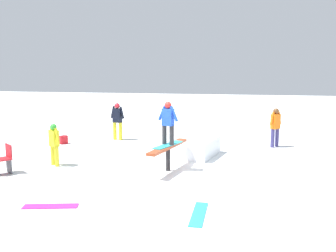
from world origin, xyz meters
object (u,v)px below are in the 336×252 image
(backpack_on_snow, at_px, (64,140))
(loose_snowboard_cyan, at_px, (199,214))
(loose_snowboard_white, at_px, (203,132))
(loose_snowboard_magenta, at_px, (50,206))
(rail_feature, at_px, (168,149))
(folding_chair, at_px, (4,160))
(bystander_black, at_px, (117,119))
(bystander_yellow, at_px, (54,142))
(bystander_orange, at_px, (275,125))
(main_rider_on_rail, at_px, (168,124))

(backpack_on_snow, bearing_deg, loose_snowboard_cyan, 86.01)
(loose_snowboard_white, distance_m, loose_snowboard_magenta, 10.43)
(rail_feature, relative_size, loose_snowboard_white, 1.90)
(folding_chair, bearing_deg, bystander_black, 109.06)
(bystander_black, height_order, loose_snowboard_cyan, bystander_black)
(loose_snowboard_magenta, height_order, backpack_on_snow, backpack_on_snow)
(bystander_yellow, height_order, loose_snowboard_magenta, bystander_yellow)
(folding_chair, bearing_deg, rail_feature, 51.04)
(loose_snowboard_white, height_order, folding_chair, folding_chair)
(bystander_orange, bearing_deg, folding_chair, 165.28)
(loose_snowboard_magenta, relative_size, backpack_on_snow, 3.66)
(bystander_orange, distance_m, loose_snowboard_white, 4.11)
(bystander_black, bearing_deg, main_rider_on_rail, 137.96)
(loose_snowboard_cyan, bearing_deg, folding_chair, 72.16)
(loose_snowboard_white, relative_size, folding_chair, 1.41)
(bystander_orange, relative_size, bystander_yellow, 1.12)
(main_rider_on_rail, relative_size, bystander_yellow, 0.98)
(bystander_yellow, xyz_separation_m, loose_snowboard_magenta, (3.33, 1.55, -0.76))
(loose_snowboard_cyan, bearing_deg, rail_feature, 22.30)
(rail_feature, relative_size, bystander_black, 1.47)
(bystander_black, distance_m, backpack_on_snow, 2.40)
(main_rider_on_rail, distance_m, loose_snowboard_white, 6.84)
(bystander_orange, height_order, bystander_yellow, bystander_orange)
(main_rider_on_rail, height_order, loose_snowboard_white, main_rider_on_rail)
(main_rider_on_rail, bearing_deg, rail_feature, 0.00)
(loose_snowboard_cyan, bearing_deg, loose_snowboard_magenta, 93.68)
(main_rider_on_rail, bearing_deg, bystander_black, -123.89)
(bystander_yellow, relative_size, bystander_black, 0.86)
(main_rider_on_rail, distance_m, loose_snowboard_cyan, 3.78)
(bystander_yellow, xyz_separation_m, loose_snowboard_white, (-6.75, 4.24, -0.76))
(folding_chair, bearing_deg, loose_snowboard_cyan, 18.02)
(rail_feature, distance_m, bystander_yellow, 3.70)
(main_rider_on_rail, distance_m, bystander_yellow, 3.76)
(rail_feature, xyz_separation_m, loose_snowboard_magenta, (3.41, -2.14, -0.66))
(folding_chair, bearing_deg, main_rider_on_rail, 51.04)
(loose_snowboard_white, xyz_separation_m, folding_chair, (7.86, -5.30, 0.40))
(main_rider_on_rail, bearing_deg, loose_snowboard_magenta, -10.80)
(bystander_black, xyz_separation_m, folding_chair, (5.49, -1.78, -0.49))
(main_rider_on_rail, bearing_deg, folding_chair, -54.59)
(bystander_orange, distance_m, bystander_black, 6.56)
(loose_snowboard_cyan, bearing_deg, bystander_black, 30.45)
(backpack_on_snow, bearing_deg, loose_snowboard_magenta, 64.97)
(bystander_black, relative_size, loose_snowboard_white, 1.29)
(rail_feature, relative_size, bystander_orange, 1.53)
(bystander_orange, bearing_deg, loose_snowboard_cyan, -154.44)
(rail_feature, distance_m, loose_snowboard_white, 6.72)
(bystander_yellow, height_order, folding_chair, bystander_yellow)
(main_rider_on_rail, height_order, bystander_yellow, main_rider_on_rail)
(bystander_yellow, distance_m, folding_chair, 1.57)
(bystander_black, height_order, backpack_on_snow, bystander_black)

